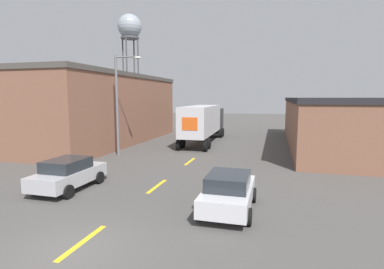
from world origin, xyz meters
name	(u,v)px	position (x,y,z in m)	size (l,w,h in m)	color
ground_plane	(70,251)	(0.00, 0.00, 0.00)	(160.00, 160.00, 0.00)	#4C4947
road_centerline	(157,186)	(0.00, 6.97, 0.00)	(0.20, 15.23, 0.01)	yellow
warehouse_left	(86,108)	(-13.25, 20.02, 3.50)	(12.18, 21.09, 6.98)	brown
warehouse_right	(348,122)	(12.52, 23.51, 2.32)	(10.70, 22.86, 4.62)	brown
semi_truck	(204,121)	(-1.16, 22.77, 2.27)	(3.06, 12.42, 3.81)	black
parked_car_left_near	(68,173)	(-4.14, 5.30, 0.82)	(2.07, 4.13, 1.58)	#B2B2B7
parked_car_right_near	(229,191)	(4.14, 4.57, 0.82)	(2.07, 4.13, 1.58)	silver
water_tower	(130,30)	(-21.01, 45.79, 17.33)	(4.51, 4.51, 20.16)	#47474C
street_lamp	(120,99)	(-5.91, 13.95, 4.55)	(2.25, 0.32, 7.88)	slate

